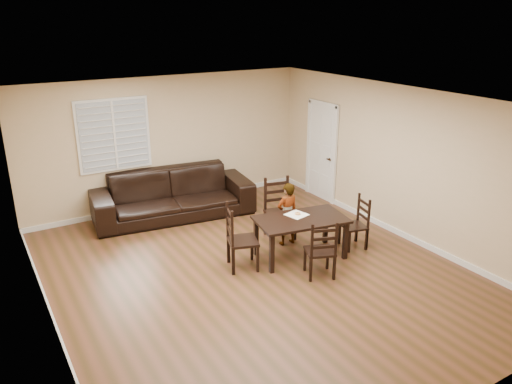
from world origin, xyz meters
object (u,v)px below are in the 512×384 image
chair_left (235,240)px  chair_right (359,224)px  chair_near (278,209)px  child (287,214)px  sofa (173,194)px  dining_table (301,223)px  donut (298,213)px  chair_far (322,253)px

chair_left → chair_right: chair_left is taller
chair_near → child: size_ratio=0.97×
sofa → child: bearing=-54.0°
sofa → dining_table: bearing=-60.4°
child → donut: size_ratio=11.40×
chair_left → sofa: size_ratio=0.34×
chair_far → chair_left: size_ratio=0.89×
dining_table → chair_right: chair_right is taller
dining_table → chair_far: size_ratio=1.68×
chair_right → child: (-1.02, 0.72, 0.15)m
sofa → donut: bearing=-58.3°
chair_far → sofa: chair_far is taller
dining_table → chair_right: 1.14m
chair_left → donut: 1.19m
chair_left → chair_far: bearing=-117.6°
dining_table → child: size_ratio=1.41×
child → sofa: child is taller
chair_far → donut: chair_far is taller
dining_table → donut: size_ratio=16.09×
chair_right → sofa: (-2.24, 2.96, 0.04)m
dining_table → chair_left: 1.15m
dining_table → chair_near: (0.17, 0.95, -0.11)m
chair_right → child: 1.26m
chair_left → chair_near: bearing=-42.4°
dining_table → chair_near: bearing=89.6°
chair_right → sofa: size_ratio=0.29×
chair_far → chair_near: bearing=-79.0°
chair_far → chair_right: bearing=-133.9°
dining_table → donut: bearing=83.7°
chair_near → chair_far: size_ratio=1.15×
donut → sofa: bearing=114.3°
chair_near → donut: 0.83m
donut → chair_left: bearing=177.6°
donut → chair_right: bearing=-18.5°
dining_table → chair_right: size_ratio=1.74×
dining_table → sofa: (-1.13, 2.77, -0.15)m
chair_near → chair_left: 1.49m
chair_far → child: child is taller
chair_left → chair_right: (2.23, -0.41, -0.07)m
chair_far → donut: size_ratio=9.57×
chair_far → child: (0.24, 1.30, 0.13)m
chair_left → chair_right: bearing=-82.5°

